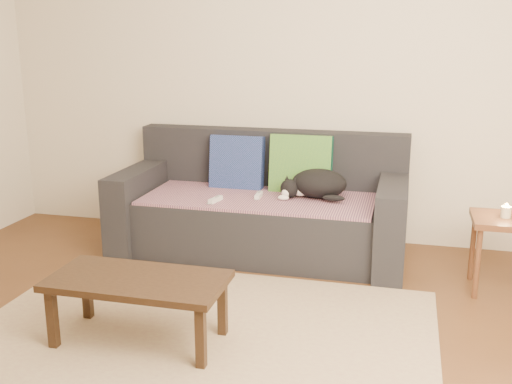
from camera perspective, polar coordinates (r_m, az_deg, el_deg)
ground at (r=3.20m, az=-6.42°, el=-14.88°), size 4.50×4.50×0.00m
back_wall at (r=4.71m, az=1.86°, el=11.30°), size 4.50×0.04×2.60m
sofa at (r=4.47m, az=0.56°, el=-1.79°), size 2.10×0.94×0.87m
throw_blanket at (r=4.35m, az=0.28°, el=-0.59°), size 1.66×0.74×0.02m
cushion_navy at (r=4.61m, az=-1.82°, el=2.82°), size 0.41×0.16×0.42m
cushion_green at (r=4.50m, az=4.29°, el=2.49°), size 0.46×0.18×0.47m
cat at (r=4.33m, az=5.77°, el=0.76°), size 0.52×0.39×0.21m
wii_remote_a at (r=4.23m, az=-3.88°, el=-0.73°), size 0.07×0.15×0.03m
wii_remote_b at (r=4.33m, az=0.26°, el=-0.32°), size 0.04×0.15×0.03m
side_table at (r=4.03m, az=22.54°, el=-3.42°), size 0.39×0.39×0.49m
candle at (r=3.99m, az=22.71°, el=-1.74°), size 0.06×0.06×0.09m
rug at (r=3.32m, az=-5.49°, el=-13.58°), size 2.50×1.80×0.01m
coffee_table at (r=3.19m, az=-11.19°, el=-8.76°), size 0.91×0.46×0.37m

